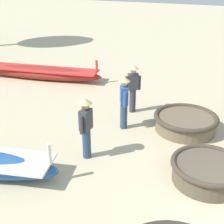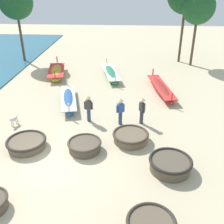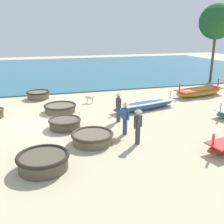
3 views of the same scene
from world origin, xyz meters
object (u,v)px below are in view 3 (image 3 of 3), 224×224
Objects in this scene: coracle_upturned at (65,123)px; fisherman_crouching at (118,105)px; coracle_center at (38,95)px; coracle_nearest at (92,137)px; long_boat_red_hull at (199,92)px; coracle_far_right at (60,108)px; tree_right_mid at (217,22)px; long_boat_blue_hull at (145,105)px; dog at (89,98)px; fisherman_by_coracle at (138,124)px; fisherman_standing_left at (125,116)px; coracle_front_left at (43,161)px.

fisherman_crouching reaches higher than coracle_upturned.
coracle_center reaches higher than coracle_nearest.
coracle_upturned is 0.37× the size of long_boat_red_hull.
coracle_far_right is at bearing -170.03° from coracle_nearest.
coracle_center is at bearing -147.49° from fisherman_crouching.
coracle_nearest is 18.86m from tree_right_mid.
tree_right_mid is (-1.85, 16.49, 5.39)m from coracle_center.
long_boat_blue_hull reaches higher than dog.
fisherman_by_coracle is at bearing -26.52° from long_boat_blue_hull.
fisherman_by_coracle is 3.17m from fisherman_crouching.
coracle_upturned is 5.76m from long_boat_blue_hull.
coracle_nearest is at bearing 9.97° from coracle_far_right.
coracle_center is 7.93m from fisherman_crouching.
fisherman_standing_left is at bearing 4.78° from dog.
coracle_center is at bearing -126.49° from long_boat_blue_hull.
long_boat_blue_hull reaches higher than coracle_upturned.
coracle_far_right is 1.04× the size of coracle_front_left.
fisherman_standing_left reaches higher than dog.
tree_right_mid is at bearing 124.36° from long_boat_blue_hull.
coracle_upturned is at bearing 162.93° from coracle_front_left.
coracle_front_left is 9.34m from dog.
coracle_center is 4.16m from dog.
long_boat_red_hull is 10.82m from fisherman_by_coracle.
tree_right_mid is at bearing 96.42° from coracle_center.
long_boat_red_hull reaches higher than coracle_upturned.
coracle_center is 17.45m from tree_right_mid.
long_boat_blue_hull is 6.03m from long_boat_red_hull.
long_boat_red_hull is at bearing 96.47° from coracle_far_right.
fisherman_standing_left is (-0.61, 1.78, 0.68)m from coracle_nearest.
tree_right_mid is (-10.43, 12.51, 4.75)m from fisherman_standing_left.
coracle_nearest is 3.32m from fisherman_crouching.
coracle_front_left is 4.29m from coracle_upturned.
fisherman_standing_left reaches higher than coracle_far_right.
tree_right_mid reaches higher than long_boat_blue_hull.
fisherman_standing_left reaches higher than coracle_upturned.
coracle_center is 9.45m from coracle_nearest.
dog reaches higher than coracle_nearest.
fisherman_by_coracle is at bearing 44.89° from coracle_upturned.
long_boat_red_hull is at bearing 124.27° from coracle_front_left.
long_boat_blue_hull is at bearing 153.48° from fisherman_by_coracle.
fisherman_standing_left reaches higher than long_boat_red_hull.
coracle_center is 1.02× the size of fisherman_by_coracle.
coracle_front_left is at bearing -47.59° from long_boat_blue_hull.
long_boat_blue_hull is 0.65× the size of tree_right_mid.
coracle_upturned is 1.03× the size of fisherman_standing_left.
fisherman_standing_left is at bearing 58.43° from coracle_upturned.
fisherman_by_coracle is at bearing 71.92° from coracle_nearest.
fisherman_by_coracle is 0.23× the size of tree_right_mid.
long_boat_blue_hull is 2.87× the size of fisherman_standing_left.
coracle_upturned is 4.22m from fisherman_by_coracle.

